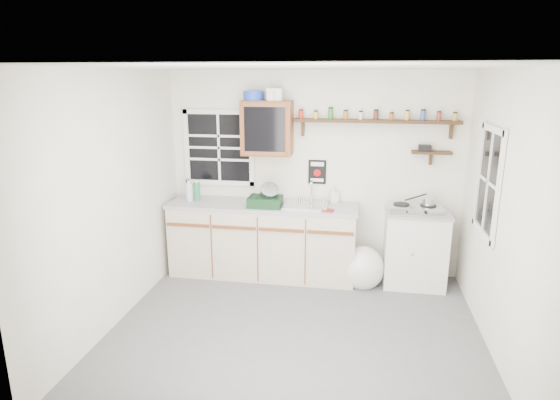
{
  "coord_description": "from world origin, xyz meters",
  "views": [
    {
      "loc": [
        0.55,
        -4.08,
        2.43
      ],
      "look_at": [
        -0.24,
        0.55,
        1.18
      ],
      "focal_mm": 30.0,
      "sensor_mm": 36.0,
      "label": 1
    }
  ],
  "objects": [
    {
      "name": "rag",
      "position": [
        0.22,
        1.11,
        0.93
      ],
      "size": [
        0.15,
        0.13,
        0.02
      ],
      "primitive_type": "cube",
      "rotation": [
        0.0,
        0.0,
        -0.24
      ],
      "color": "maroon",
      "rests_on": "main_cabinet"
    },
    {
      "name": "warning_sign",
      "position": [
        0.05,
        1.59,
        1.28
      ],
      "size": [
        0.22,
        0.02,
        0.3
      ],
      "color": "black",
      "rests_on": "wall_back"
    },
    {
      "name": "window_right",
      "position": [
        1.79,
        0.55,
        1.45
      ],
      "size": [
        0.03,
        0.78,
        1.08
      ],
      "color": "black",
      "rests_on": "wall_back"
    },
    {
      "name": "spice_shelf",
      "position": [
        0.72,
        1.51,
        1.93
      ],
      "size": [
        1.91,
        0.18,
        0.35
      ],
      "color": "black",
      "rests_on": "wall_back"
    },
    {
      "name": "trash_bag",
      "position": [
        0.65,
        1.16,
        0.23
      ],
      "size": [
        0.46,
        0.42,
        0.53
      ],
      "color": "silver",
      "rests_on": "floor"
    },
    {
      "name": "dish_rack",
      "position": [
        -0.51,
        1.19,
        1.02
      ],
      "size": [
        0.4,
        0.31,
        0.3
      ],
      "rotation": [
        0.0,
        0.0,
        0.01
      ],
      "color": "black",
      "rests_on": "main_cabinet"
    },
    {
      "name": "right_cabinet",
      "position": [
        1.25,
        1.32,
        0.46
      ],
      "size": [
        0.73,
        0.57,
        0.91
      ],
      "color": "silver",
      "rests_on": "floor"
    },
    {
      "name": "soap_bottle",
      "position": [
        0.27,
        1.52,
        1.02
      ],
      "size": [
        0.13,
        0.13,
        0.21
      ],
      "primitive_type": "imported",
      "rotation": [
        0.0,
        0.0,
        0.42
      ],
      "color": "silver",
      "rests_on": "main_cabinet"
    },
    {
      "name": "hotplate",
      "position": [
        1.21,
        1.3,
        0.95
      ],
      "size": [
        0.63,
        0.37,
        0.09
      ],
      "rotation": [
        0.0,
        0.0,
        0.09
      ],
      "color": "#B6B6BA",
      "rests_on": "right_cabinet"
    },
    {
      "name": "upper_cabinet",
      "position": [
        -0.55,
        1.44,
        1.82
      ],
      "size": [
        0.6,
        0.32,
        0.65
      ],
      "color": "#5A3116",
      "rests_on": "wall_back"
    },
    {
      "name": "upper_cabinet_clutter",
      "position": [
        -0.6,
        1.44,
        2.21
      ],
      "size": [
        0.47,
        0.24,
        0.14
      ],
      "color": "#1B3CB4",
      "rests_on": "upper_cabinet"
    },
    {
      "name": "main_cabinet",
      "position": [
        -0.58,
        1.3,
        0.46
      ],
      "size": [
        2.31,
        0.63,
        0.92
      ],
      "color": "#B8AE99",
      "rests_on": "floor"
    },
    {
      "name": "window_back",
      "position": [
        -1.2,
        1.59,
        1.55
      ],
      "size": [
        0.93,
        0.03,
        0.98
      ],
      "color": "black",
      "rests_on": "wall_back"
    },
    {
      "name": "secondary_shelf",
      "position": [
        1.36,
        1.52,
        1.58
      ],
      "size": [
        0.45,
        0.16,
        0.24
      ],
      "color": "black",
      "rests_on": "wall_back"
    },
    {
      "name": "sink",
      "position": [
        -0.05,
        1.3,
        0.93
      ],
      "size": [
        0.52,
        0.44,
        0.29
      ],
      "color": "#B6B6BA",
      "rests_on": "main_cabinet"
    },
    {
      "name": "saucepan",
      "position": [
        1.35,
        1.31,
        1.03
      ],
      "size": [
        0.32,
        0.23,
        0.15
      ],
      "rotation": [
        0.0,
        0.0,
        -0.62
      ],
      "color": "#B6B6BA",
      "rests_on": "hotplate"
    },
    {
      "name": "room",
      "position": [
        0.0,
        0.0,
        1.25
      ],
      "size": [
        3.64,
        3.24,
        2.54
      ],
      "color": "#575759",
      "rests_on": "ground"
    },
    {
      "name": "water_bottles",
      "position": [
        -1.47,
        1.32,
        1.04
      ],
      "size": [
        0.16,
        0.13,
        0.26
      ],
      "color": "silver",
      "rests_on": "main_cabinet"
    }
  ]
}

